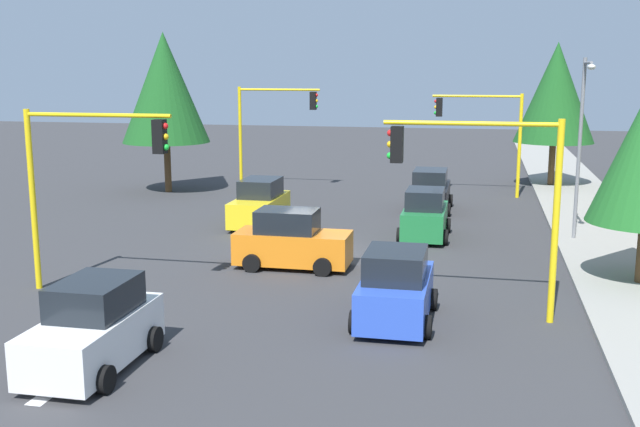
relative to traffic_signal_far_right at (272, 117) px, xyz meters
The scene contains 16 objects.
ground_plane 15.63m from the traffic_signal_far_right, 22.12° to the left, with size 120.00×120.00×0.00m, color #353538.
sidewalk_kerb 18.93m from the traffic_signal_far_right, 60.93° to the left, with size 80.00×4.00×0.15m, color gray.
lane_arrow_near 25.96m from the traffic_signal_far_right, ahead, with size 2.40×1.10×1.10m.
traffic_signal_far_right is the anchor object (origin of this frame).
traffic_signal_near_right 20.00m from the traffic_signal_far_right, ahead, with size 0.36×4.59×5.44m.
traffic_signal_near_left 22.99m from the traffic_signal_far_right, 29.54° to the left, with size 0.36×4.59×5.35m.
traffic_signal_far_left 11.34m from the traffic_signal_far_right, 90.00° to the left, with size 0.36×4.59×5.35m.
street_lamp_curbside 18.16m from the traffic_signal_far_right, 55.09° to the left, with size 2.15×0.28×7.00m.
tree_roadside_far 15.76m from the traffic_signal_far_right, 104.75° to the left, with size 4.40×4.40×8.04m.
tree_opposite_side 5.90m from the traffic_signal_far_right, 69.36° to the right, with size 4.64×4.64×8.50m.
car_blue 22.95m from the traffic_signal_far_right, 23.81° to the left, with size 3.75×2.05×1.98m.
car_orange 17.09m from the traffic_signal_far_right, 17.82° to the left, with size 1.95×3.84×1.98m.
car_yellow 10.17m from the traffic_signal_far_right, 12.46° to the left, with size 4.07×2.00×1.98m.
car_black 10.59m from the traffic_signal_far_right, 62.58° to the left, with size 4.13×2.02×1.98m.
car_white 25.64m from the traffic_signal_far_right, ahead, with size 3.88×2.02×1.98m.
car_green 14.33m from the traffic_signal_far_right, 41.01° to the left, with size 3.62×1.93×1.98m.
Camera 1 is at (25.85, 5.51, 6.59)m, focal length 42.24 mm.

